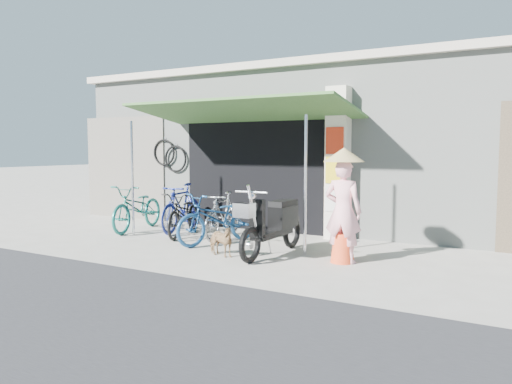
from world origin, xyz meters
The scene contains 13 objects.
ground centered at (0.00, 0.00, 0.00)m, with size 80.00×80.00×0.00m, color #A5A095.
bicycle_shop centered at (0.00, 5.09, 1.83)m, with size 12.30×5.30×3.66m.
shop_pillar centered at (0.85, 2.45, 1.50)m, with size 0.42×0.44×3.00m.
awning centered at (-0.90, 1.63, 2.51)m, with size 4.60×1.88×2.72m.
neighbour_left centered at (-5.00, 2.59, 1.30)m, with size 2.60×0.06×2.60m, color #6B665B.
bike_teal centered at (-3.31, 1.23, 0.50)m, with size 0.67×1.92×1.01m, color #16655A.
bike_blue centered at (-2.39, 1.60, 0.52)m, with size 0.49×1.73×1.04m, color navy.
bike_black centered at (-2.01, 1.20, 0.46)m, with size 0.60×1.73×0.91m, color black.
bike_silver centered at (-1.15, 1.34, 0.47)m, with size 0.44×1.55×0.93m, color #ADADB2.
bike_navy centered at (-0.91, 0.82, 0.49)m, with size 0.64×1.85×0.97m, color navy.
street_dog centered at (-0.27, -0.10, 0.26)m, with size 0.28×0.62×0.52m, color tan.
moped centered at (0.45, 0.48, 0.52)m, with size 0.57×2.02×1.14m.
nun centered at (1.66, 0.49, 0.89)m, with size 0.64×0.64×1.81m.
Camera 1 is at (4.31, -6.93, 1.80)m, focal length 35.00 mm.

